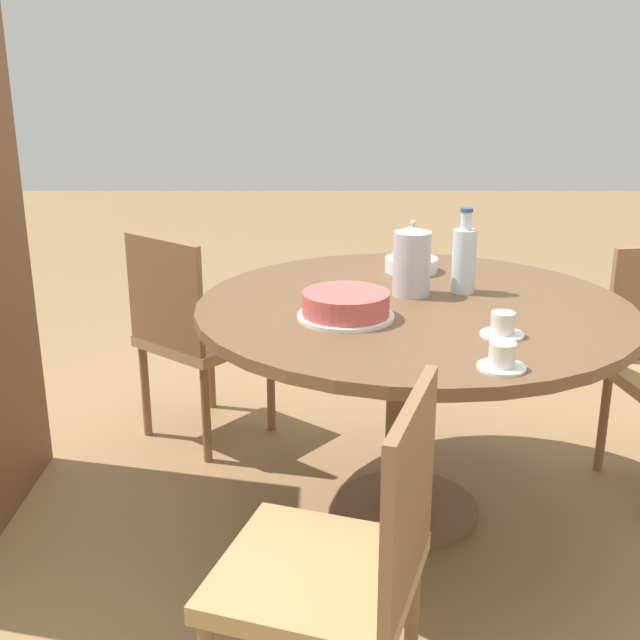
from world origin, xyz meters
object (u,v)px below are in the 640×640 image
at_px(chair_b, 194,332).
at_px(cake_main, 346,306).
at_px(chair_c, 344,564).
at_px(water_bottle, 464,258).
at_px(cup_b, 503,326).
at_px(cup_a, 502,358).
at_px(coffee_pot, 413,261).

distance_m(chair_b, cake_main, 0.98).
distance_m(chair_c, water_bottle, 1.22).
bearing_deg(cake_main, cup_b, -110.44).
height_order(chair_b, cup_a, chair_b).
xyz_separation_m(chair_c, coffee_pot, (1.04, -0.25, 0.40)).
relative_size(chair_c, coffee_pot, 3.46).
distance_m(water_bottle, cup_b, 0.45).
bearing_deg(cup_a, coffee_pot, 13.12).
bearing_deg(cup_a, cup_b, -12.45).
bearing_deg(water_bottle, coffee_pot, 100.29).
xyz_separation_m(cup_a, cup_b, (0.25, -0.05, 0.00)).
distance_m(chair_b, chair_c, 1.61).
bearing_deg(cup_b, chair_c, 144.62).
xyz_separation_m(coffee_pot, cup_a, (-0.65, -0.15, -0.08)).
distance_m(water_bottle, cake_main, 0.49).
bearing_deg(chair_b, coffee_pot, -171.33).
bearing_deg(chair_c, coffee_pot, -175.22).
xyz_separation_m(chair_b, cup_a, (-1.13, -0.95, 0.32)).
bearing_deg(chair_b, water_bottle, -165.18).
xyz_separation_m(chair_b, water_bottle, (-0.44, -0.96, 0.40)).
height_order(chair_c, cake_main, chair_c).
relative_size(water_bottle, cup_a, 2.29).
height_order(coffee_pot, cup_b, coffee_pot).
height_order(cup_a, cup_b, same).
relative_size(chair_b, coffee_pot, 3.46).
bearing_deg(chair_c, cup_b, 162.61).
distance_m(cup_a, cup_b, 0.25).
distance_m(chair_c, coffee_pot, 1.15).
xyz_separation_m(chair_b, cake_main, (-0.72, -0.57, 0.33)).
bearing_deg(water_bottle, chair_b, 65.34).
bearing_deg(cup_b, cup_a, 167.55).
bearing_deg(cup_a, chair_c, 134.40).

